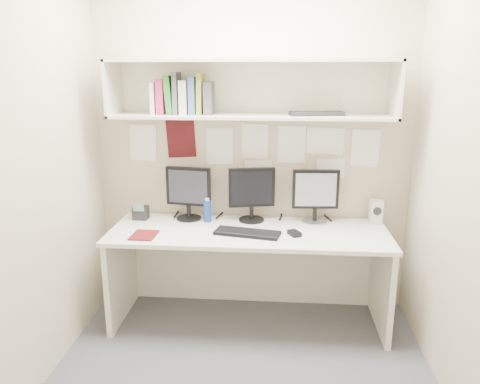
# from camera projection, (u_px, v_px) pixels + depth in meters

# --- Properties ---
(floor) EXTENTS (2.40, 2.00, 0.01)m
(floor) POSITION_uv_depth(u_px,v_px,m) (242.00, 374.00, 2.94)
(floor) COLOR #45454A
(floor) RESTS_ON ground
(wall_back) EXTENTS (2.40, 0.02, 2.60)m
(wall_back) POSITION_uv_depth(u_px,v_px,m) (252.00, 144.00, 3.57)
(wall_back) COLOR #B9AB8D
(wall_back) RESTS_ON ground
(wall_front) EXTENTS (2.40, 0.02, 2.60)m
(wall_front) POSITION_uv_depth(u_px,v_px,m) (220.00, 232.00, 1.64)
(wall_front) COLOR #B9AB8D
(wall_front) RESTS_ON ground
(wall_left) EXTENTS (0.02, 2.00, 2.60)m
(wall_left) POSITION_uv_depth(u_px,v_px,m) (35.00, 168.00, 2.70)
(wall_left) COLOR #B9AB8D
(wall_left) RESTS_ON ground
(wall_right) EXTENTS (0.02, 2.00, 2.60)m
(wall_right) POSITION_uv_depth(u_px,v_px,m) (464.00, 176.00, 2.51)
(wall_right) COLOR #B9AB8D
(wall_right) RESTS_ON ground
(desk) EXTENTS (2.00, 0.70, 0.73)m
(desk) POSITION_uv_depth(u_px,v_px,m) (249.00, 276.00, 3.47)
(desk) COLOR silver
(desk) RESTS_ON floor
(overhead_hutch) EXTENTS (2.00, 0.38, 0.40)m
(overhead_hutch) POSITION_uv_depth(u_px,v_px,m) (252.00, 89.00, 3.33)
(overhead_hutch) COLOR beige
(overhead_hutch) RESTS_ON wall_back
(pinned_papers) EXTENTS (1.92, 0.01, 0.48)m
(pinned_papers) POSITION_uv_depth(u_px,v_px,m) (252.00, 151.00, 3.58)
(pinned_papers) COLOR white
(pinned_papers) RESTS_ON wall_back
(monitor_left) EXTENTS (0.35, 0.19, 0.41)m
(monitor_left) POSITION_uv_depth(u_px,v_px,m) (188.00, 191.00, 3.57)
(monitor_left) COLOR black
(monitor_left) RESTS_ON desk
(monitor_center) EXTENTS (0.35, 0.19, 0.41)m
(monitor_center) POSITION_uv_depth(u_px,v_px,m) (252.00, 192.00, 3.53)
(monitor_center) COLOR black
(monitor_center) RESTS_ON desk
(monitor_right) EXTENTS (0.35, 0.19, 0.40)m
(monitor_right) POSITION_uv_depth(u_px,v_px,m) (315.00, 193.00, 3.49)
(monitor_right) COLOR #A5A5AA
(monitor_right) RESTS_ON desk
(keyboard) EXTENTS (0.48, 0.25, 0.02)m
(keyboard) POSITION_uv_depth(u_px,v_px,m) (247.00, 233.00, 3.28)
(keyboard) COLOR black
(keyboard) RESTS_ON desk
(mouse) EXTENTS (0.10, 0.12, 0.03)m
(mouse) POSITION_uv_depth(u_px,v_px,m) (294.00, 233.00, 3.26)
(mouse) COLOR black
(mouse) RESTS_ON desk
(speaker) EXTENTS (0.09, 0.10, 0.18)m
(speaker) POSITION_uv_depth(u_px,v_px,m) (376.00, 212.00, 3.51)
(speaker) COLOR #BBBBB7
(speaker) RESTS_ON desk
(blue_bottle) EXTENTS (0.06, 0.06, 0.18)m
(blue_bottle) POSITION_uv_depth(u_px,v_px,m) (207.00, 211.00, 3.54)
(blue_bottle) COLOR navy
(blue_bottle) RESTS_ON desk
(maroon_notebook) EXTENTS (0.17, 0.21, 0.01)m
(maroon_notebook) POSITION_uv_depth(u_px,v_px,m) (144.00, 235.00, 3.25)
(maroon_notebook) COLOR #5B0F13
(maroon_notebook) RESTS_ON desk
(desk_phone) EXTENTS (0.11, 0.10, 0.13)m
(desk_phone) POSITION_uv_depth(u_px,v_px,m) (141.00, 212.00, 3.61)
(desk_phone) COLOR black
(desk_phone) RESTS_ON desk
(book_stack) EXTENTS (0.43, 0.18, 0.29)m
(book_stack) POSITION_uv_depth(u_px,v_px,m) (183.00, 96.00, 3.33)
(book_stack) COLOR white
(book_stack) RESTS_ON overhead_hutch
(hutch_tray) EXTENTS (0.39, 0.20, 0.03)m
(hutch_tray) POSITION_uv_depth(u_px,v_px,m) (317.00, 113.00, 3.27)
(hutch_tray) COLOR black
(hutch_tray) RESTS_ON overhead_hutch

